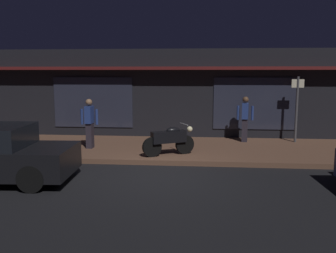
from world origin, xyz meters
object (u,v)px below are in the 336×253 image
bicycle_parked (20,141)px  person_photographer (90,122)px  person_bystander (245,118)px  sign_post (297,105)px  motorcycle (170,139)px

bicycle_parked → person_photographer: bearing=20.6°
bicycle_parked → person_bystander: person_bystander is taller
person_photographer → sign_post: bearing=13.5°
person_photographer → sign_post: sign_post is taller
person_photographer → bicycle_parked: bearing=-159.4°
bicycle_parked → sign_post: (9.30, 2.51, 1.00)m
bicycle_parked → sign_post: bearing=15.1°
person_photographer → sign_post: 7.43m
bicycle_parked → person_bystander: bearing=18.1°
motorcycle → bicycle_parked: bearing=179.3°
person_bystander → person_photographer: bearing=-162.9°
person_bystander → sign_post: bearing=2.5°
bicycle_parked → person_photographer: size_ratio=0.94×
bicycle_parked → sign_post: sign_post is taller
motorcycle → person_photographer: (-2.79, 0.84, 0.38)m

